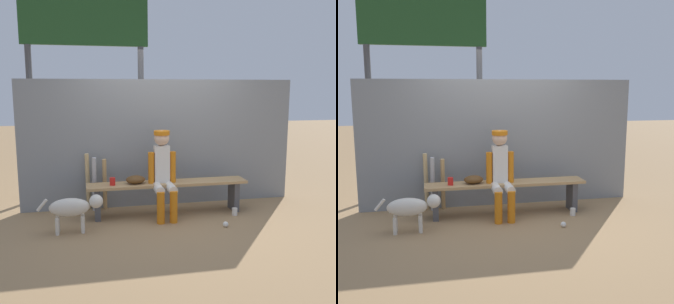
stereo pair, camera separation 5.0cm
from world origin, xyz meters
The scene contains 13 objects.
ground_plane centered at (0.00, 0.00, 0.00)m, with size 30.00×30.00×0.00m, color #9E7A51.
chainlink_fence centered at (0.00, 0.51, 1.00)m, with size 4.35×0.03×2.00m, color gray.
dugout_bench centered at (0.00, 0.00, 0.38)m, with size 2.37×0.36×0.49m.
player_seated centered at (-0.09, -0.11, 0.69)m, with size 0.41×0.55×1.26m.
baseball_glove centered at (-0.48, 0.00, 0.55)m, with size 0.28×0.20×0.12m, color #593819.
bat_wood_tan centered at (-0.91, 0.38, 0.41)m, with size 0.06×0.06×0.81m, color tan.
bat_aluminum_silver centered at (-1.07, 0.35, 0.42)m, with size 0.06×0.06×0.84m, color #B7B7BC.
bat_wood_natural centered at (-1.16, 0.43, 0.45)m, with size 0.06×0.06×0.90m, color tan.
baseball centered at (0.65, -0.70, 0.04)m, with size 0.07×0.07×0.07m, color white.
cup_on_ground centered at (0.96, -0.26, 0.06)m, with size 0.08×0.08×0.11m, color silver.
cup_on_bench centered at (-0.82, -0.02, 0.55)m, with size 0.08×0.08×0.11m, color red.
scoreboard centered at (-1.06, 1.18, 2.56)m, with size 2.31×0.27×3.62m.
dog centered at (-1.34, -0.47, 0.34)m, with size 0.84×0.20×0.49m.
Camera 1 is at (-1.14, -5.42, 1.86)m, focal length 41.15 mm.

